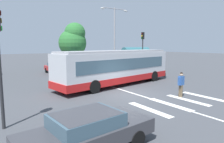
{
  "coord_description": "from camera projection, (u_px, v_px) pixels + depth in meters",
  "views": [
    {
      "loc": [
        -8.83,
        -10.89,
        3.5
      ],
      "look_at": [
        0.53,
        3.12,
        1.3
      ],
      "focal_mm": 32.08,
      "sensor_mm": 36.0,
      "label": 1
    }
  ],
  "objects": [
    {
      "name": "parked_car_silver",
      "position": [
        94.0,
        65.0,
        28.13
      ],
      "size": [
        2.25,
        4.66,
        1.35
      ],
      "color": "black",
      "rests_on": "ground_plane"
    },
    {
      "name": "pedestrian_crossing_street",
      "position": [
        181.0,
        83.0,
        13.52
      ],
      "size": [
        0.58,
        0.3,
        1.72
      ],
      "color": "brown",
      "rests_on": "ground_plane"
    },
    {
      "name": "city_transit_bus",
      "position": [
        117.0,
        67.0,
        17.75
      ],
      "size": [
        12.13,
        4.49,
        3.06
      ],
      "color": "black",
      "rests_on": "ground_plane"
    },
    {
      "name": "twin_arm_street_lamp",
      "position": [
        115.0,
        33.0,
        26.24
      ],
      "size": [
        4.21,
        0.32,
        8.37
      ],
      "color": "#939399",
      "rests_on": "ground_plane"
    },
    {
      "name": "traffic_light_far_corner",
      "position": [
        143.0,
        46.0,
        26.33
      ],
      "size": [
        0.33,
        0.32,
        5.22
      ],
      "color": "#28282B",
      "rests_on": "ground_plane"
    },
    {
      "name": "crosswalk_painted_stripes",
      "position": [
        170.0,
        104.0,
        11.96
      ],
      "size": [
        7.26,
        3.14,
        0.01
      ],
      "color": "silver",
      "rests_on": "ground_plane"
    },
    {
      "name": "parked_car_red",
      "position": [
        56.0,
        68.0,
        24.92
      ],
      "size": [
        1.97,
        4.55,
        1.35
      ],
      "color": "black",
      "rests_on": "ground_plane"
    },
    {
      "name": "parked_car_blue",
      "position": [
        76.0,
        66.0,
        26.75
      ],
      "size": [
        1.94,
        4.54,
        1.35
      ],
      "color": "black",
      "rests_on": "ground_plane"
    },
    {
      "name": "bus_stop_shelter",
      "position": [
        136.0,
        53.0,
        29.23
      ],
      "size": [
        4.4,
        1.54,
        3.25
      ],
      "color": "#28282B",
      "rests_on": "ground_plane"
    },
    {
      "name": "ground_plane",
      "position": [
        130.0,
        95.0,
        14.3
      ],
      "size": [
        160.0,
        160.0,
        0.0
      ],
      "primitive_type": "plane",
      "color": "#424449"
    },
    {
      "name": "foreground_sedan",
      "position": [
        88.0,
        130.0,
        6.51
      ],
      "size": [
        4.65,
        2.25,
        1.35
      ],
      "color": "black",
      "rests_on": "ground_plane"
    },
    {
      "name": "lane_center_line",
      "position": [
        119.0,
        89.0,
        16.19
      ],
      "size": [
        0.16,
        24.0,
        0.01
      ],
      "primitive_type": "cube",
      "color": "silver",
      "rests_on": "ground_plane"
    },
    {
      "name": "background_tree_right",
      "position": [
        73.0,
        40.0,
        29.84
      ],
      "size": [
        4.11,
        4.11,
        6.86
      ],
      "color": "brown",
      "rests_on": "ground_plane"
    }
  ]
}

